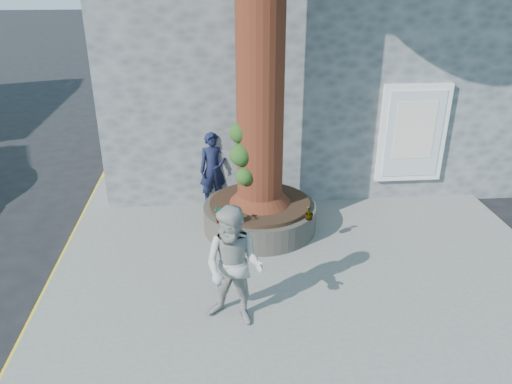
{
  "coord_description": "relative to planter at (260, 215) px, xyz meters",
  "views": [
    {
      "loc": [
        -0.05,
        -7.08,
        5.11
      ],
      "look_at": [
        0.66,
        1.32,
        1.25
      ],
      "focal_mm": 35.0,
      "sensor_mm": 36.0,
      "label": 1
    }
  ],
  "objects": [
    {
      "name": "man",
      "position": [
        -0.93,
        1.18,
        0.57
      ],
      "size": [
        0.71,
        0.55,
        1.72
      ],
      "primitive_type": "imported",
      "rotation": [
        0.0,
        0.0,
        0.23
      ],
      "color": "black",
      "rests_on": "pavement"
    },
    {
      "name": "woman",
      "position": [
        -0.65,
        -2.91,
        0.67
      ],
      "size": [
        1.15,
        1.05,
        1.92
      ],
      "primitive_type": "imported",
      "rotation": [
        0.0,
        0.0,
        -0.43
      ],
      "color": "#A09E99",
      "rests_on": "pavement"
    },
    {
      "name": "plant_a",
      "position": [
        -0.85,
        -0.85,
        0.48
      ],
      "size": [
        0.21,
        0.21,
        0.34
      ],
      "primitive_type": "imported",
      "rotation": [
        0.0,
        0.0,
        0.85
      ],
      "color": "gray",
      "rests_on": "planter"
    },
    {
      "name": "plant_c",
      "position": [
        0.85,
        -0.85,
        0.45
      ],
      "size": [
        0.22,
        0.22,
        0.29
      ],
      "primitive_type": "imported",
      "rotation": [
        0.0,
        0.0,
        3.75
      ],
      "color": "gray",
      "rests_on": "planter"
    },
    {
      "name": "pavement",
      "position": [
        0.7,
        -1.0,
        -0.35
      ],
      "size": [
        9.0,
        8.0,
        0.12
      ],
      "primitive_type": "cube",
      "color": "slate",
      "rests_on": "ground"
    },
    {
      "name": "shopping_bag",
      "position": [
        -0.76,
        1.05,
        -0.15
      ],
      "size": [
        0.23,
        0.18,
        0.28
      ],
      "primitive_type": "cube",
      "rotation": [
        0.0,
        0.0,
        0.35
      ],
      "color": "white",
      "rests_on": "pavement"
    },
    {
      "name": "stone_shop",
      "position": [
        1.7,
        5.2,
        2.75
      ],
      "size": [
        10.3,
        8.3,
        6.3
      ],
      "color": "#535659",
      "rests_on": "ground"
    },
    {
      "name": "plant_d",
      "position": [
        -0.47,
        -0.85,
        0.46
      ],
      "size": [
        0.36,
        0.36,
        0.3
      ],
      "primitive_type": "imported",
      "rotation": [
        0.0,
        0.0,
        5.43
      ],
      "color": "gray",
      "rests_on": "planter"
    },
    {
      "name": "ground",
      "position": [
        -0.8,
        -2.0,
        -0.41
      ],
      "size": [
        120.0,
        120.0,
        0.0
      ],
      "primitive_type": "plane",
      "color": "black",
      "rests_on": "ground"
    },
    {
      "name": "yellow_line",
      "position": [
        -3.85,
        -1.0,
        -0.41
      ],
      "size": [
        0.1,
        30.0,
        0.01
      ],
      "primitive_type": "cube",
      "color": "yellow",
      "rests_on": "ground"
    },
    {
      "name": "planter",
      "position": [
        0.0,
        0.0,
        0.0
      ],
      "size": [
        2.3,
        2.3,
        0.6
      ],
      "color": "black",
      "rests_on": "pavement"
    },
    {
      "name": "plant_b",
      "position": [
        0.16,
        -0.19,
        0.5
      ],
      "size": [
        0.29,
        0.29,
        0.38
      ],
      "primitive_type": "imported",
      "rotation": [
        0.0,
        0.0,
        2.44
      ],
      "color": "gray",
      "rests_on": "planter"
    }
  ]
}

